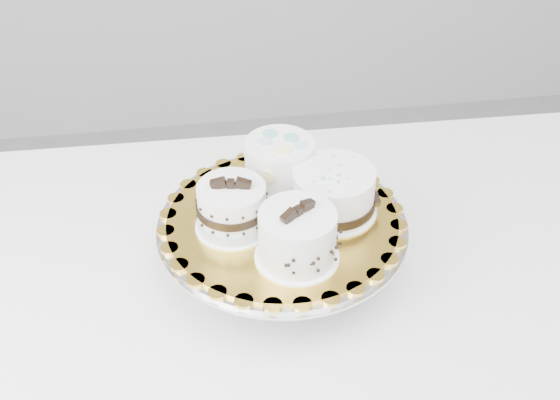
{
  "coord_description": "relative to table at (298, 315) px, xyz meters",
  "views": [
    {
      "loc": [
        -0.11,
        -0.65,
        1.5
      ],
      "look_at": [
        0.01,
        0.11,
        0.89
      ],
      "focal_mm": 45.0,
      "sensor_mm": 36.0,
      "label": 1
    }
  ],
  "objects": [
    {
      "name": "table",
      "position": [
        0.0,
        0.0,
        0.0
      ],
      "size": [
        1.25,
        0.84,
        0.75
      ],
      "rotation": [
        0.0,
        0.0,
        -0.02
      ],
      "color": "white",
      "rests_on": "floor"
    },
    {
      "name": "cake_banded",
      "position": [
        -0.09,
        0.02,
        0.21
      ],
      "size": [
        0.11,
        0.11,
        0.09
      ],
      "rotation": [
        0.0,
        0.0,
        -0.18
      ],
      "color": "white",
      "rests_on": "cake_board"
    },
    {
      "name": "cake_ribbon",
      "position": [
        0.06,
        0.04,
        0.21
      ],
      "size": [
        0.14,
        0.13,
        0.07
      ],
      "rotation": [
        0.0,
        0.0,
        0.06
      ],
      "color": "white",
      "rests_on": "cake_board"
    },
    {
      "name": "cake_board",
      "position": [
        -0.02,
        0.03,
        0.18
      ],
      "size": [
        0.44,
        0.44,
        0.0
      ],
      "primitive_type": "cylinder",
      "rotation": [
        0.0,
        0.0,
        0.4
      ],
      "color": "gold",
      "rests_on": "cake_stand"
    },
    {
      "name": "cake_swirl",
      "position": [
        -0.01,
        -0.06,
        0.21
      ],
      "size": [
        0.14,
        0.14,
        0.09
      ],
      "rotation": [
        0.0,
        0.0,
        0.61
      ],
      "color": "white",
      "rests_on": "cake_board"
    },
    {
      "name": "cake_dots",
      "position": [
        -0.01,
        0.11,
        0.22
      ],
      "size": [
        0.13,
        0.13,
        0.08
      ],
      "rotation": [
        0.0,
        0.0,
        -0.18
      ],
      "color": "white",
      "rests_on": "cake_board"
    },
    {
      "name": "cake_stand",
      "position": [
        -0.02,
        0.03,
        0.14
      ],
      "size": [
        0.36,
        0.36,
        0.1
      ],
      "color": "gray",
      "rests_on": "table"
    }
  ]
}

